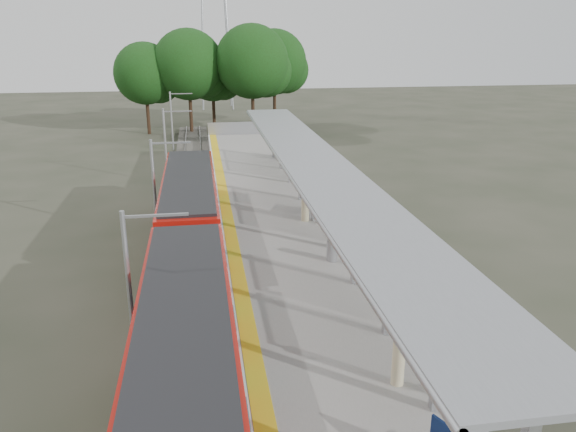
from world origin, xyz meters
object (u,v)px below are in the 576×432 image
object	(u,v)px
info_pillar_far	(305,206)
bench_far	(283,151)
bench_mid	(312,205)
litter_bin	(332,250)
train	(189,258)
info_pillar_near	(398,362)

from	to	relation	value
info_pillar_far	bench_far	bearing A→B (deg)	109.44
bench_mid	bench_far	world-z (taller)	bench_far
bench_far	litter_bin	xyz separation A→B (m)	(-0.95, -20.99, -0.08)
train	bench_mid	bearing A→B (deg)	50.36
train	info_pillar_far	xyz separation A→B (m)	(6.00, 6.85, -0.26)
info_pillar_near	bench_far	bearing A→B (deg)	111.35
litter_bin	info_pillar_near	bearing A→B (deg)	-91.57
info_pillar_near	info_pillar_far	size ratio (longest dim) A/B	0.90
info_pillar_near	info_pillar_far	world-z (taller)	info_pillar_far
train	info_pillar_near	bearing A→B (deg)	-53.17
train	bench_mid	world-z (taller)	train
bench_mid	info_pillar_near	bearing A→B (deg)	-73.37
info_pillar_far	litter_bin	bearing A→B (deg)	-64.94
bench_mid	train	bearing A→B (deg)	-110.50
bench_far	info_pillar_near	bearing A→B (deg)	-90.26
bench_mid	info_pillar_far	distance (m)	1.30
bench_mid	info_pillar_near	xyz separation A→B (m)	(-0.70, -15.85, 0.23)
bench_mid	info_pillar_far	bearing A→B (deg)	-98.97
info_pillar_near	litter_bin	world-z (taller)	info_pillar_near
train	info_pillar_far	distance (m)	9.11
train	bench_far	world-z (taller)	train
bench_far	litter_bin	distance (m)	21.02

